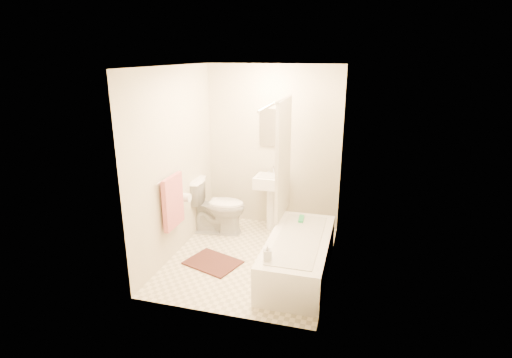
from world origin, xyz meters
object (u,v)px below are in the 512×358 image
(toilet, at_px, (218,206))
(soap_bottle, at_px, (267,253))
(sink, at_px, (271,201))
(bathtub, at_px, (298,256))
(bath_mat, at_px, (213,262))

(toilet, relative_size, soap_bottle, 4.69)
(sink, relative_size, bathtub, 0.56)
(sink, distance_m, soap_bottle, 1.78)
(bathtub, bearing_deg, sink, 117.76)
(toilet, xyz_separation_m, sink, (0.74, 0.30, 0.06))
(toilet, xyz_separation_m, bathtub, (1.34, -0.85, -0.17))
(sink, xyz_separation_m, bathtub, (0.61, -1.15, -0.23))
(toilet, xyz_separation_m, bath_mat, (0.27, -0.91, -0.39))
(toilet, distance_m, bathtub, 1.60)
(bathtub, xyz_separation_m, bath_mat, (-1.07, -0.06, -0.22))
(bath_mat, distance_m, soap_bottle, 1.13)
(bathtub, height_order, soap_bottle, soap_bottle)
(toilet, relative_size, bath_mat, 1.27)
(bathtub, relative_size, soap_bottle, 9.27)
(sink, bearing_deg, toilet, -156.90)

